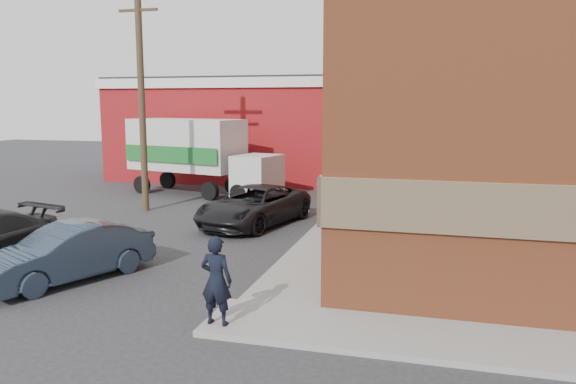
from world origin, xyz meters
The scene contains 8 objects.
ground centered at (0.00, 0.00, 0.00)m, with size 90.00×90.00×0.00m, color #28282B.
sidewalk_west centered at (0.60, 9.00, 0.06)m, with size 1.80×18.00×0.12m, color gray.
warehouse centered at (-6.00, 20.00, 2.81)m, with size 16.30×8.30×5.60m.
utility_pole centered at (-7.50, 9.00, 4.75)m, with size 2.00×0.26×9.00m.
man centered at (-0.20, -1.36, 0.97)m, with size 0.62×0.41×1.70m, color black.
sedan centered at (-4.80, 0.50, 0.68)m, with size 1.43×4.10×1.35m, color #2C3849.
suv_a centered at (-2.49, 7.59, 0.69)m, with size 2.28×4.94×1.37m, color black.
box_truck centered at (-7.06, 13.14, 2.02)m, with size 7.39×3.73×3.50m.
Camera 1 is at (3.72, -10.70, 4.22)m, focal length 35.00 mm.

